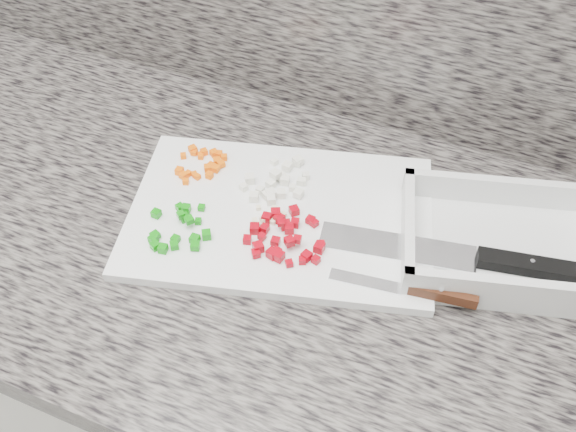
# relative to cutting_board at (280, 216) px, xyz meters

# --- Properties ---
(cabinet) EXTENTS (3.92, 0.62, 0.86)m
(cabinet) POSITION_rel_cutting_board_xyz_m (-0.06, -0.04, -0.48)
(cabinet) COLOR silver
(cabinet) RESTS_ON ground
(countertop) EXTENTS (3.96, 0.64, 0.04)m
(countertop) POSITION_rel_cutting_board_xyz_m (-0.06, -0.04, -0.03)
(countertop) COLOR #615C55
(countertop) RESTS_ON cabinet
(cutting_board) EXTENTS (0.48, 0.38, 0.01)m
(cutting_board) POSITION_rel_cutting_board_xyz_m (0.00, 0.00, 0.00)
(cutting_board) COLOR white
(cutting_board) RESTS_ON countertop
(carrot_pile) EXTENTS (0.07, 0.08, 0.01)m
(carrot_pile) POSITION_rel_cutting_board_xyz_m (-0.14, 0.04, 0.01)
(carrot_pile) COLOR #FF6505
(carrot_pile) RESTS_ON cutting_board
(onion_pile) EXTENTS (0.09, 0.11, 0.02)m
(onion_pile) POSITION_rel_cutting_board_xyz_m (-0.02, 0.05, 0.01)
(onion_pile) COLOR white
(onion_pile) RESTS_ON cutting_board
(green_pepper_pile) EXTENTS (0.10, 0.10, 0.02)m
(green_pepper_pile) POSITION_rel_cutting_board_xyz_m (-0.11, -0.09, 0.01)
(green_pepper_pile) COLOR #0D850C
(green_pepper_pile) RESTS_ON cutting_board
(red_pepper_pile) EXTENTS (0.11, 0.11, 0.02)m
(red_pepper_pile) POSITION_rel_cutting_board_xyz_m (0.02, -0.04, 0.01)
(red_pepper_pile) COLOR #9F020F
(red_pepper_pile) RESTS_ON cutting_board
(garlic_pile) EXTENTS (0.05, 0.05, 0.01)m
(garlic_pile) POSITION_rel_cutting_board_xyz_m (-0.01, -0.02, 0.01)
(garlic_pile) COLOR #F4EABD
(garlic_pile) RESTS_ON cutting_board
(chef_knife) EXTENTS (0.34, 0.09, 0.02)m
(chef_knife) POSITION_rel_cutting_board_xyz_m (0.28, 0.02, 0.01)
(chef_knife) COLOR white
(chef_knife) RESTS_ON cutting_board
(paring_knife) EXTENTS (0.18, 0.04, 0.02)m
(paring_knife) POSITION_rel_cutting_board_xyz_m (0.22, -0.06, 0.01)
(paring_knife) COLOR white
(paring_knife) RESTS_ON cutting_board
(tray) EXTENTS (0.30, 0.25, 0.05)m
(tray) POSITION_rel_cutting_board_xyz_m (0.29, 0.05, 0.01)
(tray) COLOR silver
(tray) RESTS_ON countertop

